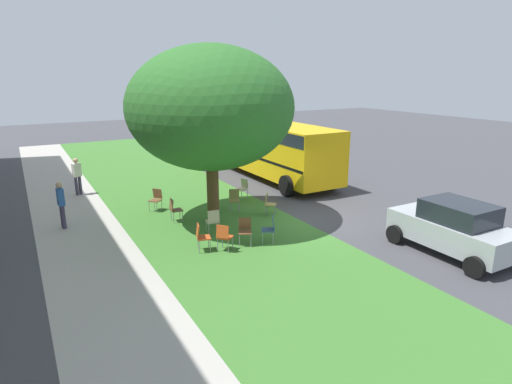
{
  "coord_description": "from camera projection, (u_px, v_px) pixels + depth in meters",
  "views": [
    {
      "loc": [
        -12.33,
        9.11,
        5.32
      ],
      "look_at": [
        1.25,
        1.46,
        0.99
      ],
      "focal_mm": 30.05,
      "sensor_mm": 36.0,
      "label": 1
    }
  ],
  "objects": [
    {
      "name": "street_tree",
      "position": [
        211.0,
        108.0,
        14.86
      ],
      "size": [
        5.84,
        5.84,
        6.32
      ],
      "color": "brown",
      "rests_on": "ground"
    },
    {
      "name": "chair_8",
      "position": [
        234.0,
        198.0,
        17.02
      ],
      "size": [
        0.55,
        0.54,
        0.88
      ],
      "color": "olive",
      "rests_on": "ground"
    },
    {
      "name": "pedestrian_1",
      "position": [
        61.0,
        203.0,
        15.02
      ],
      "size": [
        0.38,
        0.24,
        1.69
      ],
      "color": "#3F3851",
      "rests_on": "ground"
    },
    {
      "name": "chair_5",
      "position": [
        156.0,
        198.0,
        17.07
      ],
      "size": [
        0.58,
        0.59,
        0.88
      ],
      "color": "brown",
      "rests_on": "ground"
    },
    {
      "name": "chair_0",
      "position": [
        245.0,
        229.0,
        13.66
      ],
      "size": [
        0.56,
        0.56,
        0.88
      ],
      "color": "brown",
      "rests_on": "ground"
    },
    {
      "name": "grass_verge",
      "position": [
        230.0,
        235.0,
        14.57
      ],
      "size": [
        48.0,
        6.0,
        0.01
      ],
      "primitive_type": "cube",
      "color": "#3D752D",
      "rests_on": "ground"
    },
    {
      "name": "chair_2",
      "position": [
        269.0,
        202.0,
        16.49
      ],
      "size": [
        0.58,
        0.59,
        0.88
      ],
      "color": "olive",
      "rests_on": "ground"
    },
    {
      "name": "parked_car",
      "position": [
        453.0,
        228.0,
        12.89
      ],
      "size": [
        3.7,
        1.92,
        1.65
      ],
      "color": "#ADB2B7",
      "rests_on": "ground"
    },
    {
      "name": "chair_3",
      "position": [
        201.0,
        235.0,
        13.13
      ],
      "size": [
        0.51,
        0.51,
        0.88
      ],
      "color": "#C64C1E",
      "rests_on": "ground"
    },
    {
      "name": "chair_4",
      "position": [
        243.0,
        187.0,
        18.68
      ],
      "size": [
        0.52,
        0.52,
        0.88
      ],
      "color": "beige",
      "rests_on": "ground"
    },
    {
      "name": "school_bus",
      "position": [
        266.0,
        143.0,
        22.7
      ],
      "size": [
        10.4,
        2.8,
        2.88
      ],
      "color": "yellow",
      "rests_on": "ground"
    },
    {
      "name": "ground",
      "position": [
        306.0,
        220.0,
        16.08
      ],
      "size": [
        80.0,
        80.0,
        0.0
      ],
      "primitive_type": "plane",
      "color": "#424247"
    },
    {
      "name": "pedestrian_0",
      "position": [
        77.0,
        175.0,
        19.18
      ],
      "size": [
        0.33,
        0.41,
        1.69
      ],
      "color": "#3F3851",
      "rests_on": "ground"
    },
    {
      "name": "chair_7",
      "position": [
        213.0,
        220.0,
        14.54
      ],
      "size": [
        0.48,
        0.48,
        0.88
      ],
      "color": "beige",
      "rests_on": "ground"
    },
    {
      "name": "chair_1",
      "position": [
        224.0,
        236.0,
        13.13
      ],
      "size": [
        0.59,
        0.59,
        0.88
      ],
      "color": "#C64C1E",
      "rests_on": "ground"
    },
    {
      "name": "chair_9",
      "position": [
        270.0,
        227.0,
        13.81
      ],
      "size": [
        0.57,
        0.57,
        0.88
      ],
      "color": "#335184",
      "rests_on": "ground"
    },
    {
      "name": "sidewalk_strip",
      "position": [
        94.0,
        262.0,
        12.49
      ],
      "size": [
        48.0,
        2.8,
        0.01
      ],
      "primitive_type": "cube",
      "color": "#ADA89E",
      "rests_on": "ground"
    },
    {
      "name": "chair_6",
      "position": [
        174.0,
        208.0,
        15.78
      ],
      "size": [
        0.44,
        0.45,
        0.88
      ],
      "color": "brown",
      "rests_on": "ground"
    }
  ]
}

